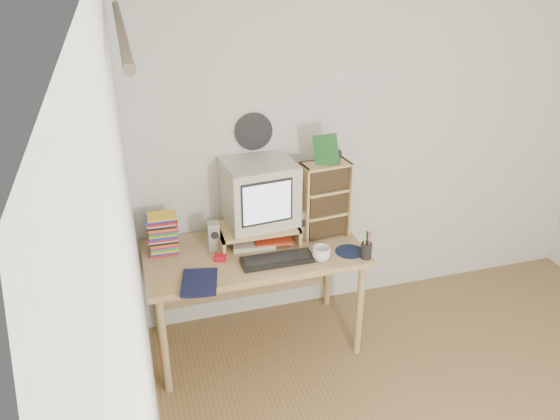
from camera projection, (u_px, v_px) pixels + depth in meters
back_wall at (381, 143)px, 3.87m from camera, size 3.50×0.00×3.50m
left_wall at (147, 349)px, 1.93m from camera, size 0.00×3.50×3.50m
curtain at (151, 294)px, 2.40m from camera, size 0.00×2.20×2.20m
wall_disc at (254, 132)px, 3.54m from camera, size 0.25×0.02×0.25m
desk at (252, 263)px, 3.63m from camera, size 1.40×0.70×0.75m
monitor_riser at (257, 229)px, 3.58m from camera, size 0.52×0.30×0.12m
crt_monitor at (260, 194)px, 3.52m from camera, size 0.48×0.48×0.41m
speaker_left at (214, 236)px, 3.48m from camera, size 0.08×0.08×0.20m
speaker_right at (300, 224)px, 3.62m from camera, size 0.08×0.08×0.21m
keyboard at (277, 260)px, 3.39m from camera, size 0.45×0.16×0.03m
dvd_stack at (163, 235)px, 3.44m from camera, size 0.18×0.13×0.25m
cd_rack at (324, 200)px, 3.59m from camera, size 0.33×0.20×0.52m
mug at (321, 254)px, 3.39m from camera, size 0.14×0.14×0.09m
diary at (181, 281)px, 3.15m from camera, size 0.28×0.24×0.05m
mousepad at (350, 251)px, 3.50m from camera, size 0.22×0.22×0.00m
pen_cup at (366, 248)px, 3.41m from camera, size 0.08×0.08×0.14m
papers at (261, 241)px, 3.59m from camera, size 0.30×0.24×0.04m
red_box at (220, 258)px, 3.40m from camera, size 0.09×0.07×0.04m
game_box at (326, 150)px, 3.41m from camera, size 0.15×0.08×0.20m
webcam at (338, 156)px, 3.46m from camera, size 0.06×0.06×0.09m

